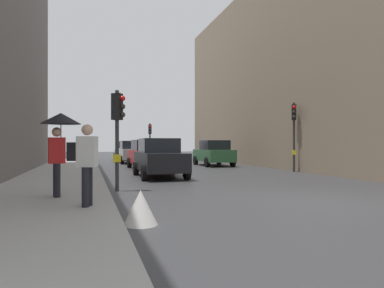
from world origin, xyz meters
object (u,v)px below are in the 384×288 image
traffic_light_mid_street (294,124)px  car_dark_suv (159,158)px  car_white_compact (124,151)px  pedestrian_with_black_backpack (85,160)px  car_red_sedan (148,154)px  car_blue_van (167,150)px  car_green_estate (214,153)px  warning_sign_triangle (141,207)px  car_silver_hatchback (131,152)px  traffic_light_near_right (118,122)px  pedestrian_with_umbrella (60,131)px  traffic_light_far_median (150,135)px

traffic_light_mid_street → car_dark_suv: traffic_light_mid_street is taller
car_white_compact → pedestrian_with_black_backpack: 25.29m
car_dark_suv → car_red_sedan: (0.35, 5.30, 0.00)m
car_blue_van → pedestrian_with_black_backpack: 29.17m
traffic_light_mid_street → car_green_estate: traffic_light_mid_street is taller
pedestrian_with_black_backpack → warning_sign_triangle: 1.89m
car_green_estate → pedestrian_with_black_backpack: pedestrian_with_black_backpack is taller
car_dark_suv → car_red_sedan: bearing=86.2°
car_dark_suv → car_red_sedan: size_ratio=0.98×
car_silver_hatchback → traffic_light_mid_street: bearing=-57.1°
traffic_light_mid_street → car_green_estate: (-2.28, 6.23, -1.70)m
warning_sign_triangle → traffic_light_mid_street: bearing=44.8°
traffic_light_mid_street → car_red_sedan: (-7.18, 4.56, -1.70)m
traffic_light_near_right → pedestrian_with_umbrella: bearing=-132.5°
car_dark_suv → car_white_compact: same height
car_dark_suv → traffic_light_near_right: bearing=-117.7°
pedestrian_with_umbrella → car_dark_suv: bearing=57.4°
car_dark_suv → car_white_compact: size_ratio=0.98×
traffic_light_near_right → car_silver_hatchback: size_ratio=0.76×
traffic_light_near_right → pedestrian_with_umbrella: size_ratio=1.50×
pedestrian_with_umbrella → pedestrian_with_black_backpack: size_ratio=1.21×
car_green_estate → car_dark_suv: size_ratio=1.01×
traffic_light_near_right → car_blue_van: traffic_light_near_right is taller
car_blue_van → pedestrian_with_umbrella: bearing=-108.5°
pedestrian_with_umbrella → car_silver_hatchback: bearing=77.5°
traffic_light_near_right → car_blue_van: (7.23, 24.65, -1.34)m
car_white_compact → pedestrian_with_black_backpack: pedestrian_with_black_backpack is taller
traffic_light_far_median → traffic_light_near_right: bearing=-103.0°
car_silver_hatchback → car_white_compact: size_ratio=0.98×
car_white_compact → car_red_sedan: bearing=-89.3°
car_green_estate → car_white_compact: bearing=115.6°
traffic_light_mid_street → car_white_compact: bearing=113.6°
car_red_sedan → car_white_compact: 12.22m
warning_sign_triangle → car_red_sedan: bearing=79.9°
car_red_sedan → pedestrian_with_black_backpack: size_ratio=2.42×
car_blue_van → car_white_compact: same height
car_dark_suv → car_white_compact: bearing=89.3°
traffic_light_mid_street → pedestrian_with_umbrella: 13.18m
car_blue_van → pedestrian_with_umbrella: size_ratio=2.02×
traffic_light_far_median → pedestrian_with_umbrella: 21.58m
pedestrian_with_umbrella → traffic_light_near_right: bearing=47.5°
car_blue_van → car_white_compact: (-4.82, -2.94, 0.00)m
car_silver_hatchback → car_red_sedan: (0.15, -6.78, 0.00)m
car_blue_van → warning_sign_triangle: 30.25m
car_silver_hatchback → car_blue_van: 9.66m
car_red_sedan → car_dark_suv: bearing=-93.8°
traffic_light_far_median → pedestrian_with_umbrella: bearing=-106.1°
car_dark_suv → car_red_sedan: same height
traffic_light_mid_street → car_red_sedan: 8.68m
traffic_light_near_right → warning_sign_triangle: 5.09m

